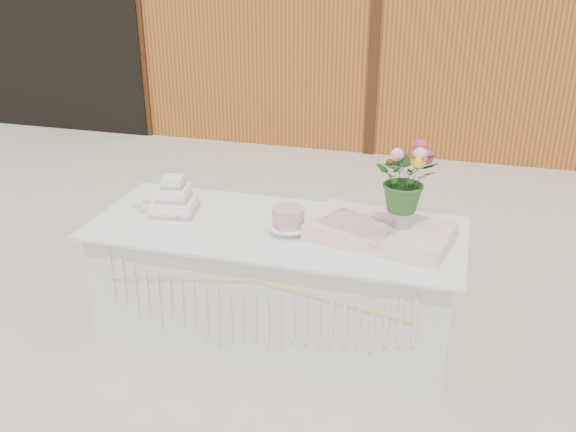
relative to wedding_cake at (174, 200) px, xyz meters
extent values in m
plane|color=beige|center=(0.72, -0.05, -0.86)|extent=(80.00, 80.00, 0.00)
cube|color=#B06524|center=(0.72, 5.95, 0.64)|extent=(12.00, 4.00, 3.00)
cube|color=black|center=(-3.48, 3.93, 0.24)|extent=(2.40, 0.08, 2.20)
cube|color=silver|center=(0.72, -0.05, -0.48)|extent=(2.28, 0.88, 0.75)
cube|color=silver|center=(0.72, -0.05, -0.10)|extent=(2.40, 1.00, 0.02)
cube|color=white|center=(0.00, 0.00, -0.04)|extent=(0.32, 0.32, 0.09)
cube|color=#D9A389|center=(0.00, 0.00, -0.07)|extent=(0.33, 0.33, 0.02)
cube|color=white|center=(0.00, 0.00, 0.05)|extent=(0.23, 0.23, 0.09)
cube|color=#D9A389|center=(0.00, 0.00, 0.03)|extent=(0.24, 0.24, 0.02)
cube|color=white|center=(0.00, 0.00, 0.13)|extent=(0.15, 0.15, 0.08)
cube|color=#D9A389|center=(0.00, 0.00, 0.11)|extent=(0.16, 0.16, 0.02)
cylinder|color=white|center=(0.83, -0.14, -0.08)|extent=(0.22, 0.22, 0.01)
cylinder|color=white|center=(0.83, -0.14, -0.05)|extent=(0.06, 0.06, 0.04)
cylinder|color=white|center=(0.83, -0.14, -0.03)|extent=(0.25, 0.25, 0.01)
cylinder|color=#C48D90|center=(0.83, -0.14, 0.04)|extent=(0.20, 0.20, 0.12)
cube|color=#FFD3CD|center=(1.39, -0.05, -0.03)|extent=(0.93, 0.64, 0.11)
cylinder|color=#A8A7AC|center=(1.53, -0.05, 0.10)|extent=(0.11, 0.11, 0.15)
imported|color=#2C5B24|center=(1.53, -0.05, 0.37)|extent=(0.39, 0.35, 0.40)
camera|label=1|loc=(1.81, -3.62, 1.64)|focal=40.00mm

